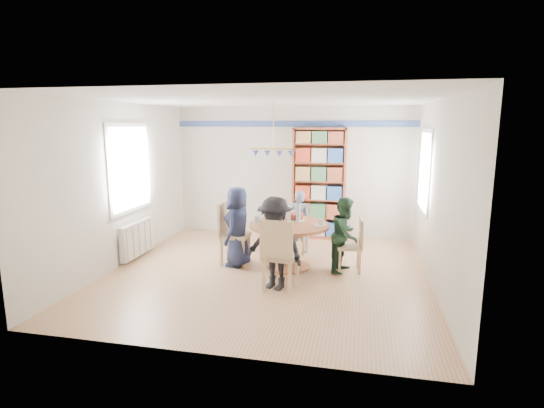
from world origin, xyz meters
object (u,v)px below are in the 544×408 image
(chair_left, at_px, (230,230))
(chair_near, at_px, (279,252))
(chair_right, at_px, (354,243))
(person_far, at_px, (300,221))
(person_left, at_px, (238,227))
(person_right, at_px, (345,235))
(bookshelf, at_px, (319,185))
(chair_far, at_px, (299,226))
(dining_table, at_px, (289,235))
(radiator, at_px, (137,239))
(person_near, at_px, (275,243))

(chair_left, distance_m, chair_near, 1.49)
(chair_right, bearing_deg, person_far, 139.20)
(chair_left, height_order, person_left, person_left)
(person_left, relative_size, person_right, 1.10)
(chair_right, relative_size, bookshelf, 0.38)
(chair_far, relative_size, chair_near, 0.83)
(chair_far, xyz_separation_m, chair_near, (0.02, -2.01, 0.10))
(chair_far, bearing_deg, person_left, -130.30)
(dining_table, relative_size, person_left, 0.97)
(radiator, distance_m, bookshelf, 3.71)
(chair_far, height_order, person_right, person_right)
(chair_near, xyz_separation_m, bookshelf, (0.24, 3.05, 0.54))
(person_left, distance_m, person_near, 1.19)
(dining_table, xyz_separation_m, chair_right, (1.05, 0.05, -0.08))
(radiator, xyz_separation_m, dining_table, (2.72, 0.02, 0.21))
(dining_table, relative_size, bookshelf, 0.57)
(chair_left, xyz_separation_m, chair_right, (2.07, 0.01, -0.10))
(chair_far, height_order, person_far, person_far)
(chair_left, bearing_deg, person_far, 40.09)
(person_near, bearing_deg, chair_near, -32.19)
(radiator, height_order, chair_near, chair_near)
(dining_table, height_order, bookshelf, bookshelf)
(dining_table, relative_size, person_far, 1.12)
(chair_left, height_order, person_right, person_right)
(radiator, relative_size, chair_far, 1.14)
(chair_near, bearing_deg, bookshelf, 85.45)
(chair_near, relative_size, bookshelf, 0.46)
(radiator, height_order, person_left, person_left)
(chair_left, height_order, person_near, person_near)
(person_left, xyz_separation_m, person_near, (0.81, -0.87, 0.01))
(chair_near, height_order, person_near, person_near)
(radiator, distance_m, chair_near, 2.94)
(dining_table, distance_m, person_near, 0.93)
(dining_table, distance_m, chair_left, 1.02)
(person_far, bearing_deg, chair_far, -53.83)
(chair_near, bearing_deg, person_left, 132.23)
(chair_near, xyz_separation_m, person_left, (-0.89, 0.98, 0.09))
(chair_left, bearing_deg, chair_far, 42.57)
(chair_right, bearing_deg, radiator, -178.94)
(radiator, bearing_deg, person_far, 18.90)
(dining_table, xyz_separation_m, person_left, (-0.86, -0.05, 0.11))
(chair_right, relative_size, chair_far, 0.99)
(person_right, xyz_separation_m, bookshelf, (-0.63, 1.98, 0.52))
(chair_near, bearing_deg, person_right, 50.63)
(chair_left, relative_size, person_far, 0.91)
(dining_table, xyz_separation_m, chair_left, (-1.02, 0.03, 0.02))
(radiator, relative_size, chair_right, 1.15)
(person_far, distance_m, person_near, 1.85)
(chair_left, relative_size, chair_right, 1.21)
(chair_far, relative_size, person_far, 0.76)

